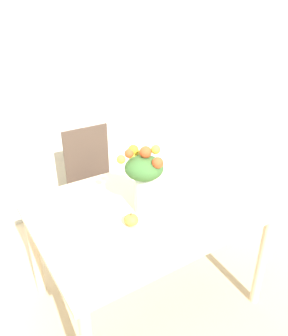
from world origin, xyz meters
The scene contains 6 objects.
ground_plane centered at (0.00, 0.00, 0.00)m, with size 12.00×12.00×0.00m, color tan.
wall_back centered at (0.00, 1.41, 1.35)m, with size 8.00×0.06×2.70m.
dining_table centered at (0.00, 0.00, 0.68)m, with size 1.36×1.03×0.78m.
flower_vase centered at (-0.05, -0.04, 1.01)m, with size 0.25×0.26×0.42m.
pumpkin centered at (-0.18, -0.12, 0.81)m, with size 0.08×0.08×0.07m.
dining_chair_near_window centered at (0.03, 0.84, 0.51)m, with size 0.42×0.42×0.98m.
Camera 1 is at (-0.93, -1.42, 1.89)m, focal length 35.00 mm.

